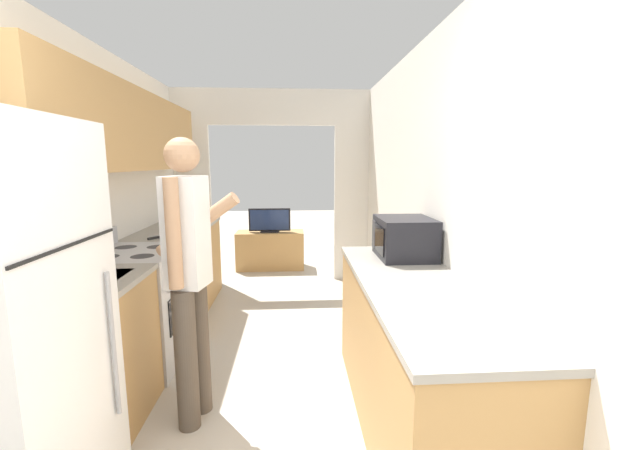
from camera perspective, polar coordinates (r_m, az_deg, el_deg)
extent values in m
cube|color=white|center=(2.89, -36.56, 0.67)|extent=(0.06, 6.70, 2.50)
cube|color=#B2844C|center=(3.69, -26.29, 12.26)|extent=(0.32, 2.96, 0.66)
cube|color=white|center=(2.63, 18.98, 1.33)|extent=(0.06, 6.70, 2.50)
cube|color=white|center=(5.40, -18.91, 2.71)|extent=(0.65, 0.06, 2.05)
cube|color=white|center=(5.29, 5.61, 3.03)|extent=(0.65, 0.06, 2.05)
cube|color=white|center=(5.24, -7.06, 16.66)|extent=(2.92, 0.06, 0.45)
cube|color=#B2844C|center=(2.84, -30.45, -16.02)|extent=(0.60, 0.70, 0.88)
cube|color=gray|center=(2.68, -31.30, -7.14)|extent=(0.62, 0.71, 0.03)
cube|color=#B2844C|center=(4.46, -19.84, -6.30)|extent=(0.60, 1.53, 0.88)
cube|color=gray|center=(4.37, -20.15, -0.50)|extent=(0.62, 1.54, 0.03)
cube|color=#9EA3A8|center=(2.68, -31.27, -6.79)|extent=(0.42, 0.44, 0.00)
cube|color=#B2844C|center=(2.49, 13.40, -18.57)|extent=(0.60, 1.90, 0.88)
cube|color=gray|center=(2.31, 13.83, -8.49)|extent=(0.62, 1.92, 0.03)
cube|color=black|center=(1.81, -32.48, -2.45)|extent=(0.01, 0.69, 0.01)
cylinder|color=#99999E|center=(2.15, -27.87, -15.13)|extent=(0.02, 0.02, 0.70)
cube|color=#B7B7BC|center=(3.43, -24.94, -10.96)|extent=(0.62, 0.73, 0.91)
cube|color=black|center=(3.33, -19.80, -11.23)|extent=(0.01, 0.50, 0.27)
cylinder|color=#B7B7BC|center=(3.25, -19.68, -7.47)|extent=(0.02, 0.58, 0.02)
cube|color=#B7B7BC|center=(3.41, -30.09, -2.27)|extent=(0.04, 0.73, 0.14)
cylinder|color=#232328|center=(3.12, -24.43, -4.20)|extent=(0.16, 0.16, 0.01)
cylinder|color=#232328|center=(3.41, -22.55, -2.98)|extent=(0.16, 0.16, 0.01)
cylinder|color=#232328|center=(3.21, -28.58, -4.13)|extent=(0.16, 0.16, 0.01)
cylinder|color=#232328|center=(3.50, -26.40, -2.95)|extent=(0.16, 0.16, 0.01)
cylinder|color=#4C4238|center=(2.57, -18.87, -18.11)|extent=(0.15, 0.15, 0.86)
cylinder|color=#4C4238|center=(2.70, -17.19, -16.58)|extent=(0.15, 0.15, 0.86)
cube|color=white|center=(2.40, -18.89, -0.98)|extent=(0.25, 0.25, 0.65)
cylinder|color=tan|center=(2.27, -20.55, -1.21)|extent=(0.09, 0.09, 0.61)
cylinder|color=tan|center=(2.53, -17.43, -0.05)|extent=(0.55, 0.19, 0.42)
sphere|color=tan|center=(2.37, -19.45, 9.60)|extent=(0.20, 0.20, 0.20)
cube|color=black|center=(2.84, 12.21, -1.81)|extent=(0.37, 0.44, 0.28)
cube|color=black|center=(2.75, 8.65, -2.06)|extent=(0.01, 0.27, 0.19)
cube|color=#38383D|center=(2.94, 7.84, -1.32)|extent=(0.01, 0.09, 0.20)
cube|color=#B2844C|center=(5.94, -7.22, -3.61)|extent=(0.99, 0.42, 0.56)
cube|color=black|center=(5.84, -7.30, -0.93)|extent=(0.27, 0.16, 0.02)
cube|color=black|center=(5.82, -7.33, 0.78)|extent=(0.61, 0.04, 0.33)
cube|color=navy|center=(5.79, -7.35, 0.74)|extent=(0.56, 0.01, 0.29)
cube|color=#B7B7BC|center=(3.92, -22.23, -1.39)|extent=(0.16, 0.22, 0.00)
cube|color=black|center=(3.75, -23.07, -1.75)|extent=(0.08, 0.11, 0.02)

